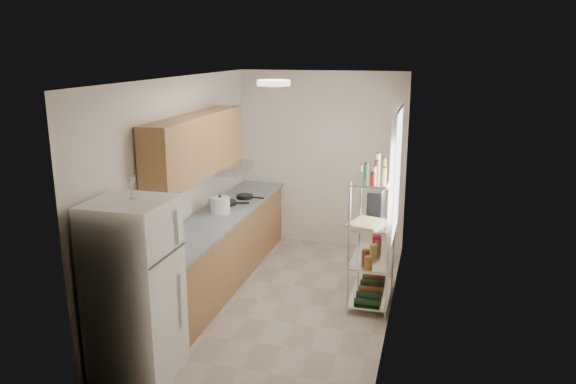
{
  "coord_description": "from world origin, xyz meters",
  "views": [
    {
      "loc": [
        1.63,
        -5.87,
        2.92
      ],
      "look_at": [
        0.01,
        0.25,
        1.28
      ],
      "focal_mm": 35.0,
      "sensor_mm": 36.0,
      "label": 1
    }
  ],
  "objects_px": {
    "frying_pan_large": "(226,203)",
    "cutting_board": "(367,223)",
    "espresso_machine": "(376,201)",
    "rice_cooker": "(220,205)",
    "refrigerator": "(135,290)"
  },
  "relations": [
    {
      "from": "rice_cooker",
      "to": "espresso_machine",
      "type": "height_order",
      "value": "espresso_machine"
    },
    {
      "from": "frying_pan_large",
      "to": "refrigerator",
      "type": "bearing_deg",
      "value": -101.43
    },
    {
      "from": "frying_pan_large",
      "to": "cutting_board",
      "type": "bearing_deg",
      "value": -34.53
    },
    {
      "from": "cutting_board",
      "to": "rice_cooker",
      "type": "bearing_deg",
      "value": 169.54
    },
    {
      "from": "frying_pan_large",
      "to": "rice_cooker",
      "type": "bearing_deg",
      "value": -93.78
    },
    {
      "from": "frying_pan_large",
      "to": "cutting_board",
      "type": "distance_m",
      "value": 2.09
    },
    {
      "from": "espresso_machine",
      "to": "frying_pan_large",
      "type": "bearing_deg",
      "value": 177.13
    },
    {
      "from": "rice_cooker",
      "to": "cutting_board",
      "type": "distance_m",
      "value": 1.92
    },
    {
      "from": "espresso_machine",
      "to": "cutting_board",
      "type": "bearing_deg",
      "value": -90.55
    },
    {
      "from": "refrigerator",
      "to": "cutting_board",
      "type": "height_order",
      "value": "refrigerator"
    },
    {
      "from": "refrigerator",
      "to": "frying_pan_large",
      "type": "distance_m",
      "value": 2.6
    },
    {
      "from": "frying_pan_large",
      "to": "espresso_machine",
      "type": "height_order",
      "value": "espresso_machine"
    },
    {
      "from": "cutting_board",
      "to": "frying_pan_large",
      "type": "bearing_deg",
      "value": 159.81
    },
    {
      "from": "cutting_board",
      "to": "espresso_machine",
      "type": "bearing_deg",
      "value": 84.76
    },
    {
      "from": "rice_cooker",
      "to": "frying_pan_large",
      "type": "bearing_deg",
      "value": 100.56
    }
  ]
}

